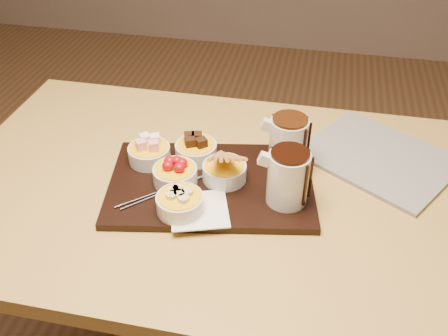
% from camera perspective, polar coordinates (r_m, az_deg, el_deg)
% --- Properties ---
extents(dining_table, '(1.20, 0.80, 0.75)m').
position_cam_1_polar(dining_table, '(1.22, -2.12, -5.26)').
color(dining_table, '#BA9445').
rests_on(dining_table, ground).
extents(serving_board, '(0.51, 0.38, 0.02)m').
position_cam_1_polar(serving_board, '(1.14, -1.48, -1.85)').
color(serving_board, black).
rests_on(serving_board, dining_table).
extents(napkin, '(0.15, 0.15, 0.00)m').
position_cam_1_polar(napkin, '(1.06, -2.84, -4.82)').
color(napkin, white).
rests_on(napkin, serving_board).
extents(bowl_marshmallows, '(0.10, 0.10, 0.04)m').
position_cam_1_polar(bowl_marshmallows, '(1.20, -8.52, 1.60)').
color(bowl_marshmallows, beige).
rests_on(bowl_marshmallows, serving_board).
extents(bowl_cake, '(0.10, 0.10, 0.04)m').
position_cam_1_polar(bowl_cake, '(1.19, -3.21, 1.96)').
color(bowl_cake, beige).
rests_on(bowl_cake, serving_board).
extents(bowl_strawberries, '(0.10, 0.10, 0.04)m').
position_cam_1_polar(bowl_strawberries, '(1.12, -5.60, -0.83)').
color(bowl_strawberries, beige).
rests_on(bowl_strawberries, serving_board).
extents(bowl_biscotti, '(0.10, 0.10, 0.04)m').
position_cam_1_polar(bowl_biscotti, '(1.13, 0.05, -0.46)').
color(bowl_biscotti, beige).
rests_on(bowl_biscotti, serving_board).
extents(bowl_bananas, '(0.10, 0.10, 0.04)m').
position_cam_1_polar(bowl_bananas, '(1.05, -5.05, -4.06)').
color(bowl_bananas, beige).
rests_on(bowl_bananas, serving_board).
extents(pitcher_dark_chocolate, '(0.10, 0.10, 0.12)m').
position_cam_1_polar(pitcher_dark_chocolate, '(1.05, 7.31, -1.14)').
color(pitcher_dark_chocolate, silver).
rests_on(pitcher_dark_chocolate, serving_board).
extents(pitcher_milk_chocolate, '(0.10, 0.10, 0.12)m').
position_cam_1_polar(pitcher_milk_chocolate, '(1.16, 7.33, 2.86)').
color(pitcher_milk_chocolate, silver).
rests_on(pitcher_milk_chocolate, serving_board).
extents(fondue_skewers, '(0.20, 0.21, 0.01)m').
position_cam_1_polar(fondue_skewers, '(1.11, -6.19, -2.24)').
color(fondue_skewers, silver).
rests_on(fondue_skewers, serving_board).
extents(newspaper, '(0.43, 0.41, 0.01)m').
position_cam_1_polar(newspaper, '(1.28, 17.26, 1.19)').
color(newspaper, beige).
rests_on(newspaper, dining_table).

